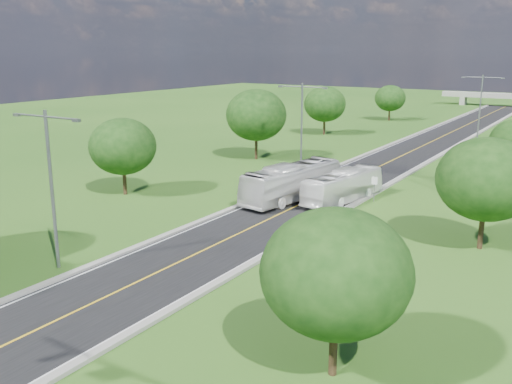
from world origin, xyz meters
The scene contains 17 objects.
ground centered at (0.00, 60.00, 0.00)m, with size 260.00×260.00×0.00m, color #255116.
road centered at (0.00, 66.00, 0.03)m, with size 8.00×150.00×0.06m, color black.
curb_left centered at (-4.25, 66.00, 0.11)m, with size 0.50×150.00×0.22m, color gray.
curb_right centered at (4.25, 66.00, 0.11)m, with size 0.50×150.00×0.22m, color gray.
speed_limit_sign centered at (5.20, 37.98, 1.60)m, with size 0.55×0.09×2.40m.
overpass centered at (0.00, 140.00, 2.41)m, with size 30.00×3.00×3.20m.
streetlight_near_left centered at (-6.00, 12.00, 5.94)m, with size 5.90×0.25×10.00m.
streetlight_mid_left centered at (-6.00, 45.00, 5.94)m, with size 5.90×0.25×10.00m.
streetlight_far_right centered at (6.00, 78.00, 5.94)m, with size 5.90×0.25×10.00m.
tree_lb centered at (-16.00, 28.00, 4.64)m, with size 6.30×6.30×7.33m.
tree_lc centered at (-15.00, 50.00, 5.58)m, with size 7.56×7.56×8.79m.
tree_ld centered at (-17.00, 74.00, 4.95)m, with size 6.72×6.72×7.82m.
tree_le centered at (-14.50, 98.00, 4.33)m, with size 5.88×5.88×6.84m.
tree_ra centered at (14.00, 10.00, 4.64)m, with size 6.30×6.30×7.33m.
tree_rb centered at (16.00, 30.00, 4.95)m, with size 6.72×6.72×7.82m.
bus_outbound centered at (2.78, 36.52, 1.47)m, with size 2.38×10.16×2.83m, color white.
bus_inbound centered at (-1.43, 34.59, 1.73)m, with size 2.80×11.98×3.34m, color silver.
Camera 1 is at (22.81, -10.15, 13.49)m, focal length 40.00 mm.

